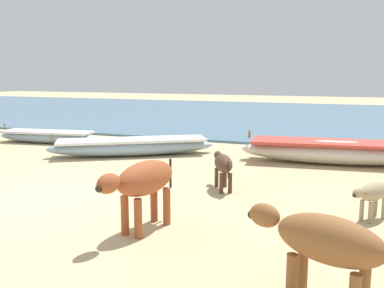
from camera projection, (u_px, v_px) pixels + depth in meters
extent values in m
plane|color=tan|center=(48.00, 197.00, 7.64)|extent=(80.00, 80.00, 0.00)
cube|color=slate|center=(258.00, 114.00, 23.33)|extent=(60.00, 20.00, 0.08)
ellipsoid|color=#8CA5B7|center=(133.00, 147.00, 11.61)|extent=(4.40, 3.31, 0.47)
cube|color=white|center=(132.00, 140.00, 11.58)|extent=(3.93, 3.00, 0.07)
cube|color=olive|center=(120.00, 143.00, 11.52)|extent=(0.54, 0.75, 0.04)
cylinder|color=olive|center=(52.00, 137.00, 11.15)|extent=(0.06, 0.06, 0.20)
ellipsoid|color=beige|center=(336.00, 152.00, 10.52)|extent=(4.87, 1.80, 0.58)
cube|color=#CC3F33|center=(336.00, 143.00, 10.48)|extent=(4.30, 1.71, 0.07)
cube|color=olive|center=(321.00, 146.00, 10.58)|extent=(0.25, 1.01, 0.04)
cylinder|color=olive|center=(249.00, 134.00, 10.98)|extent=(0.06, 0.06, 0.20)
ellipsoid|color=#8CA5B7|center=(47.00, 137.00, 13.76)|extent=(3.53, 1.32, 0.39)
cube|color=white|center=(47.00, 132.00, 13.74)|extent=(3.12, 1.24, 0.07)
cube|color=olive|center=(40.00, 134.00, 13.80)|extent=(0.22, 0.69, 0.04)
cylinder|color=olive|center=(5.00, 127.00, 14.07)|extent=(0.06, 0.06, 0.20)
ellipsoid|color=brown|center=(329.00, 240.00, 3.83)|extent=(1.13, 0.75, 0.46)
ellipsoid|color=brown|center=(265.00, 215.00, 4.28)|extent=(0.39, 0.31, 0.25)
sphere|color=#2D2119|center=(252.00, 215.00, 4.38)|extent=(0.12, 0.12, 0.10)
cylinder|color=brown|center=(291.00, 280.00, 4.02)|extent=(0.10, 0.10, 0.52)
cylinder|color=brown|center=(302.00, 271.00, 4.19)|extent=(0.10, 0.10, 0.52)
ellipsoid|color=tan|center=(374.00, 191.00, 6.39)|extent=(0.57, 0.70, 0.29)
ellipsoid|color=tan|center=(358.00, 193.00, 6.13)|extent=(0.23, 0.25, 0.16)
sphere|color=#2D2119|center=(354.00, 195.00, 6.08)|extent=(0.08, 0.08, 0.06)
cylinder|color=tan|center=(370.00, 213.00, 6.27)|extent=(0.07, 0.07, 0.33)
cylinder|color=tan|center=(362.00, 210.00, 6.39)|extent=(0.07, 0.07, 0.33)
cylinder|color=tan|center=(384.00, 208.00, 6.50)|extent=(0.07, 0.07, 0.33)
cylinder|color=tan|center=(375.00, 206.00, 6.61)|extent=(0.07, 0.07, 0.33)
ellipsoid|color=#4C3323|center=(223.00, 163.00, 8.04)|extent=(0.66, 0.83, 0.34)
ellipsoid|color=#4C3323|center=(218.00, 155.00, 8.54)|extent=(0.26, 0.30, 0.18)
sphere|color=#2D2119|center=(217.00, 155.00, 8.65)|extent=(0.10, 0.10, 0.07)
cylinder|color=#4C3323|center=(217.00, 178.00, 8.31)|extent=(0.08, 0.08, 0.39)
cylinder|color=#4C3323|center=(225.00, 177.00, 8.33)|extent=(0.08, 0.08, 0.39)
cylinder|color=#4C3323|center=(221.00, 183.00, 7.86)|extent=(0.08, 0.08, 0.39)
cylinder|color=#4C3323|center=(230.00, 183.00, 7.89)|extent=(0.08, 0.08, 0.39)
cylinder|color=#2D2119|center=(228.00, 170.00, 7.65)|extent=(0.03, 0.03, 0.32)
ellipsoid|color=#9E4C28|center=(146.00, 178.00, 5.94)|extent=(0.67, 1.19, 0.49)
ellipsoid|color=#9E4C28|center=(108.00, 183.00, 5.32)|extent=(0.29, 0.40, 0.26)
sphere|color=#2D2119|center=(99.00, 189.00, 5.19)|extent=(0.12, 0.12, 0.10)
cylinder|color=#9E4C28|center=(138.00, 219.00, 5.69)|extent=(0.11, 0.11, 0.56)
cylinder|color=#9E4C28|center=(125.00, 215.00, 5.82)|extent=(0.11, 0.11, 0.56)
cylinder|color=#9E4C28|center=(167.00, 206.00, 6.22)|extent=(0.11, 0.11, 0.56)
cylinder|color=#9E4C28|center=(154.00, 203.00, 6.35)|extent=(0.11, 0.11, 0.56)
cylinder|color=#2D2119|center=(170.00, 173.00, 6.43)|extent=(0.04, 0.04, 0.46)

